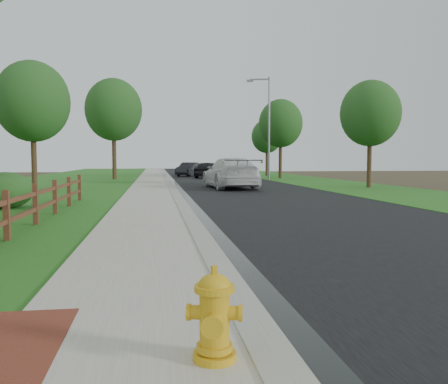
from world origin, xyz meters
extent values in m
plane|color=#3E3721|center=(0.00, 0.00, 0.00)|extent=(120.00, 120.00, 0.00)
cube|color=black|center=(4.60, 35.00, 0.01)|extent=(8.00, 90.00, 0.02)
cube|color=gray|center=(0.40, 35.00, 0.06)|extent=(0.40, 90.00, 0.12)
cube|color=black|center=(0.75, 35.00, 0.02)|extent=(0.50, 90.00, 0.00)
cube|color=#A49C8F|center=(-0.90, 35.00, 0.05)|extent=(2.20, 90.00, 0.10)
cube|color=#1D5F1B|center=(-2.80, 35.00, 0.03)|extent=(1.60, 90.00, 0.06)
cube|color=#1D5F1B|center=(-8.00, 35.00, 0.02)|extent=(9.00, 90.00, 0.04)
cube|color=#1D5F1B|center=(11.50, 35.00, 0.02)|extent=(6.00, 90.00, 0.04)
cube|color=#4D2619|center=(-3.60, 5.20, 0.55)|extent=(0.12, 0.12, 1.10)
cube|color=#4D2619|center=(-3.60, 7.60, 0.55)|extent=(0.12, 0.12, 1.10)
cube|color=#4D2619|center=(-3.60, 10.00, 0.55)|extent=(0.12, 0.12, 1.10)
cube|color=#4D2619|center=(-3.60, 12.40, 0.55)|extent=(0.12, 0.12, 1.10)
cube|color=#4D2619|center=(-3.60, 14.80, 0.55)|extent=(0.12, 0.12, 1.10)
cube|color=#4D2619|center=(-3.60, 6.40, 0.45)|extent=(0.08, 2.35, 0.10)
cube|color=#4D2619|center=(-3.60, 6.40, 0.85)|extent=(0.08, 2.35, 0.10)
cube|color=#4D2619|center=(-3.60, 8.80, 0.45)|extent=(0.08, 2.35, 0.10)
cube|color=#4D2619|center=(-3.60, 8.80, 0.85)|extent=(0.08, 2.35, 0.10)
cube|color=#4D2619|center=(-3.60, 11.20, 0.45)|extent=(0.08, 2.35, 0.10)
cube|color=#4D2619|center=(-3.60, 11.20, 0.85)|extent=(0.08, 2.35, 0.10)
cube|color=#4D2619|center=(-3.60, 13.60, 0.45)|extent=(0.08, 2.35, 0.10)
cube|color=#4D2619|center=(-3.60, 13.60, 0.85)|extent=(0.08, 2.35, 0.10)
cylinder|color=orange|center=(-0.10, -1.30, 0.13)|extent=(0.36, 0.36, 0.06)
cylinder|color=orange|center=(-0.10, -1.30, 0.42)|extent=(0.24, 0.24, 0.55)
cylinder|color=orange|center=(-0.10, -1.30, 0.21)|extent=(0.30, 0.30, 0.05)
cylinder|color=orange|center=(-0.10, -1.30, 0.69)|extent=(0.33, 0.33, 0.05)
ellipsoid|color=orange|center=(-0.10, -1.30, 0.71)|extent=(0.26, 0.26, 0.20)
cylinder|color=orange|center=(-0.10, -1.30, 0.84)|extent=(0.06, 0.06, 0.07)
cylinder|color=orange|center=(-0.13, -1.46, 0.45)|extent=(0.18, 0.16, 0.16)
cylinder|color=orange|center=(-0.28, -1.27, 0.49)|extent=(0.16, 0.15, 0.13)
cylinder|color=orange|center=(0.08, -1.34, 0.49)|extent=(0.16, 0.15, 0.13)
imported|color=silver|center=(3.80, 22.26, 0.90)|extent=(2.93, 6.25, 1.76)
imported|color=black|center=(4.23, 37.69, 0.77)|extent=(3.24, 4.73, 1.49)
imported|color=black|center=(2.82, 42.40, 0.71)|extent=(3.02, 4.39, 1.37)
cylinder|color=gray|center=(8.70, 32.89, 4.18)|extent=(0.17, 0.17, 8.37)
cube|color=gray|center=(7.99, 33.09, 8.18)|extent=(1.64, 0.57, 0.11)
cube|color=gray|center=(7.18, 33.32, 8.09)|extent=(0.55, 0.34, 0.17)
ellipsoid|color=#204C1B|center=(-5.71, 12.23, 0.64)|extent=(2.21, 2.21, 1.29)
cylinder|color=#382716|center=(-7.00, 21.74, 2.10)|extent=(0.29, 0.29, 4.20)
ellipsoid|color=#204C1B|center=(-7.00, 21.74, 4.81)|extent=(3.93, 3.93, 4.32)
cylinder|color=#382716|center=(12.06, 21.59, 1.93)|extent=(0.27, 0.27, 3.87)
ellipsoid|color=#204C1B|center=(12.06, 21.59, 4.42)|extent=(3.54, 3.54, 3.89)
cylinder|color=#382716|center=(-3.90, 35.50, 2.54)|extent=(0.35, 0.35, 5.09)
ellipsoid|color=#204C1B|center=(-3.90, 35.50, 5.82)|extent=(4.70, 4.70, 5.17)
cylinder|color=#382716|center=(10.38, 35.51, 2.12)|extent=(0.29, 0.29, 4.24)
ellipsoid|color=#204C1B|center=(10.38, 35.51, 4.84)|extent=(3.83, 3.83, 4.22)
cylinder|color=#382716|center=(10.73, 42.12, 1.76)|extent=(0.24, 0.24, 3.53)
ellipsoid|color=#204C1B|center=(10.73, 42.12, 4.03)|extent=(3.12, 3.12, 3.43)
camera|label=1|loc=(-0.57, -5.04, 1.74)|focal=38.00mm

